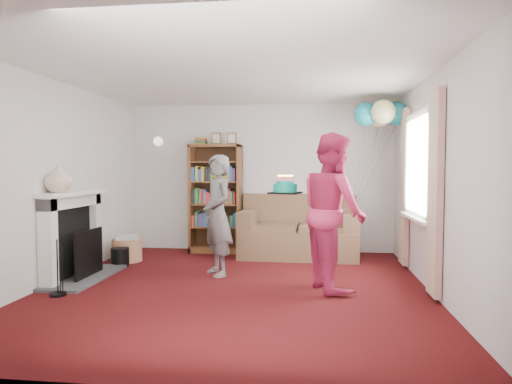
# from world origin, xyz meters

# --- Properties ---
(ground) EXTENTS (5.00, 5.00, 0.00)m
(ground) POSITION_xyz_m (0.00, 0.00, 0.00)
(ground) COLOR #350808
(ground) RESTS_ON ground
(wall_back) EXTENTS (4.50, 0.02, 2.50)m
(wall_back) POSITION_xyz_m (0.00, 2.51, 1.25)
(wall_back) COLOR silver
(wall_back) RESTS_ON ground
(wall_left) EXTENTS (0.02, 5.00, 2.50)m
(wall_left) POSITION_xyz_m (-2.26, 0.00, 1.25)
(wall_left) COLOR silver
(wall_left) RESTS_ON ground
(wall_right) EXTENTS (0.02, 5.00, 2.50)m
(wall_right) POSITION_xyz_m (2.26, 0.00, 1.25)
(wall_right) COLOR silver
(wall_right) RESTS_ON ground
(ceiling) EXTENTS (4.50, 5.00, 0.01)m
(ceiling) POSITION_xyz_m (0.00, 0.00, 2.50)
(ceiling) COLOR white
(ceiling) RESTS_ON wall_back
(fireplace) EXTENTS (0.55, 1.80, 1.12)m
(fireplace) POSITION_xyz_m (-2.09, 0.19, 0.51)
(fireplace) COLOR #3F3F42
(fireplace) RESTS_ON ground
(window_bay) EXTENTS (0.14, 2.02, 2.20)m
(window_bay) POSITION_xyz_m (2.21, 0.60, 1.20)
(window_bay) COLOR white
(window_bay) RESTS_ON ground
(wall_sconce) EXTENTS (0.16, 0.23, 0.16)m
(wall_sconce) POSITION_xyz_m (-1.75, 2.36, 1.88)
(wall_sconce) COLOR gold
(wall_sconce) RESTS_ON ground
(bookcase) EXTENTS (0.86, 0.42, 2.02)m
(bookcase) POSITION_xyz_m (-0.72, 2.30, 0.89)
(bookcase) COLOR #472B14
(bookcase) RESTS_ON ground
(sofa) EXTENTS (1.85, 0.98, 0.98)m
(sofa) POSITION_xyz_m (0.68, 2.08, 0.36)
(sofa) COLOR brown
(sofa) RESTS_ON ground
(wicker_basket) EXTENTS (0.45, 0.45, 0.40)m
(wicker_basket) POSITION_xyz_m (-1.90, 1.33, 0.18)
(wicker_basket) COLOR #AA764F
(wicker_basket) RESTS_ON ground
(person_striped) EXTENTS (0.64, 0.70, 1.59)m
(person_striped) POSITION_xyz_m (-0.34, 0.61, 0.80)
(person_striped) COLOR black
(person_striped) RESTS_ON ground
(person_magenta) EXTENTS (0.95, 1.07, 1.83)m
(person_magenta) POSITION_xyz_m (1.14, 0.12, 0.91)
(person_magenta) COLOR #B8244E
(person_magenta) RESTS_ON ground
(birthday_cake) EXTENTS (0.34, 0.34, 0.22)m
(birthday_cake) POSITION_xyz_m (0.58, 0.16, 1.18)
(birthday_cake) COLOR black
(birthday_cake) RESTS_ON ground
(balloons) EXTENTS (0.81, 0.79, 1.71)m
(balloons) POSITION_xyz_m (1.90, 1.72, 2.22)
(balloons) COLOR #3F3F3F
(balloons) RESTS_ON ground
(mantel_vase) EXTENTS (0.38, 0.38, 0.33)m
(mantel_vase) POSITION_xyz_m (-2.12, -0.15, 1.29)
(mantel_vase) COLOR beige
(mantel_vase) RESTS_ON fireplace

